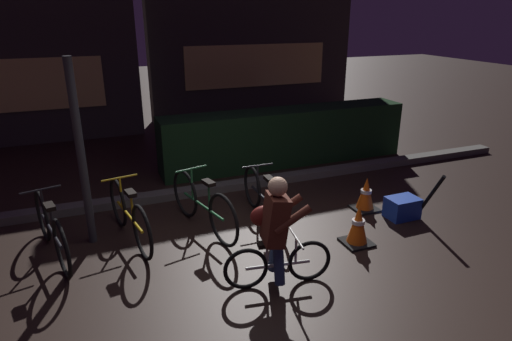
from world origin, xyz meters
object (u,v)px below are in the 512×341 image
parked_bike_center_right (203,205)px  parked_bike_right_mid (264,198)px  parked_bike_center_left (129,215)px  blue_crate (402,208)px  closed_umbrella (429,197)px  street_post (81,155)px  traffic_cone_far (366,194)px  cyclist (276,232)px  traffic_cone_near (358,225)px  parked_bike_left_mid (51,230)px

parked_bike_center_right → parked_bike_right_mid: (0.88, -0.02, -0.03)m
parked_bike_center_left → parked_bike_center_right: bearing=-103.9°
parked_bike_right_mid → blue_crate: 1.98m
blue_crate → closed_umbrella: closed_umbrella is taller
street_post → parked_bike_center_right: bearing=-8.5°
closed_umbrella → blue_crate: bearing=-137.1°
parked_bike_center_left → parked_bike_right_mid: bearing=-102.8°
street_post → traffic_cone_far: street_post is taller
street_post → closed_umbrella: 4.58m
cyclist → closed_umbrella: size_ratio=1.47×
parked_bike_center_left → closed_umbrella: (3.90, -1.00, 0.03)m
parked_bike_right_mid → closed_umbrella: closed_umbrella is taller
street_post → parked_bike_center_left: (0.47, -0.15, -0.81)m
parked_bike_right_mid → traffic_cone_near: 1.36m
street_post → cyclist: 2.54m
parked_bike_left_mid → blue_crate: 4.64m
parked_bike_left_mid → street_post: bearing=-78.0°
parked_bike_right_mid → blue_crate: (1.85, -0.67, -0.18)m
parked_bike_center_left → cyclist: 2.07m
parked_bike_left_mid → traffic_cone_far: 4.26m
parked_bike_center_right → cyclist: 1.57m
street_post → closed_umbrella: street_post is taller
cyclist → street_post: bearing=145.1°
parked_bike_right_mid → street_post: bearing=84.8°
parked_bike_left_mid → parked_bike_center_right: (1.85, 0.00, 0.01)m
parked_bike_center_left → street_post: bearing=61.3°
parked_bike_center_right → cyclist: size_ratio=1.36×
parked_bike_right_mid → parked_bike_left_mid: bearing=90.1°
street_post → parked_bike_center_left: street_post is taller
street_post → blue_crate: size_ratio=5.28×
blue_crate → cyclist: bearing=-160.9°
street_post → parked_bike_left_mid: street_post is taller
parked_bike_center_left → blue_crate: size_ratio=3.81×
traffic_cone_near → cyclist: 1.43m
street_post → parked_bike_center_right: size_ratio=1.37×
traffic_cone_near → street_post: bearing=157.4°
parked_bike_left_mid → traffic_cone_far: parked_bike_left_mid is taller
parked_bike_left_mid → traffic_cone_far: size_ratio=3.30×
cyclist → parked_bike_center_left: bearing=139.2°
traffic_cone_near → parked_bike_center_left: bearing=156.7°
parked_bike_center_right → traffic_cone_near: (1.71, -1.09, -0.10)m
street_post → parked_bike_right_mid: (2.29, -0.23, -0.83)m
parked_bike_center_right → parked_bike_right_mid: size_ratio=1.07×
parked_bike_left_mid → parked_bike_right_mid: 2.73m
parked_bike_left_mid → closed_umbrella: size_ratio=1.95×
parked_bike_center_right → traffic_cone_far: parked_bike_center_right is taller
street_post → traffic_cone_far: bearing=-7.2°
parked_bike_left_mid → blue_crate: size_ratio=3.77×
parked_bike_right_mid → parked_bike_center_right: bearing=89.3°
traffic_cone_far → closed_umbrella: size_ratio=0.59×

